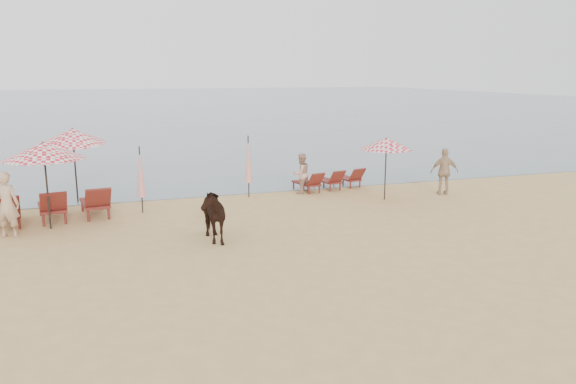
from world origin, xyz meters
name	(u,v)px	position (x,y,z in m)	size (l,w,h in m)	color
ground	(366,293)	(0.00, 0.00, 0.00)	(120.00, 120.00, 0.00)	tan
sea	(133,102)	(0.00, 80.00, 0.00)	(160.00, 140.00, 0.06)	#51606B
lounger_cluster_left	(52,206)	(-6.42, 8.05, 0.49)	(3.45, 2.33, 0.71)	maroon
lounger_cluster_right	(330,180)	(3.32, 9.86, 0.38)	(2.74, 1.98, 0.54)	maroon
umbrella_open_left_a	(44,151)	(-6.45, 7.23, 2.26)	(2.21, 2.21, 2.51)	black
umbrella_open_left_b	(73,136)	(-5.81, 10.53, 2.31)	(2.09, 2.13, 2.67)	black
umbrella_open_right	(386,144)	(4.46, 7.59, 1.99)	(1.81, 1.81, 2.21)	black
umbrella_closed_left	(141,172)	(-3.80, 8.35, 1.31)	(0.26, 0.26, 2.14)	black
umbrella_closed_right	(248,160)	(0.02, 9.52, 1.37)	(0.27, 0.27, 2.22)	black
cow	(209,213)	(-2.33, 4.67, 0.75)	(0.81, 1.77, 1.49)	black
beachgoer_left	(7,205)	(-7.44, 6.71, 0.91)	(0.66, 0.44, 1.82)	tan
beachgoer_right_a	(301,174)	(2.02, 9.53, 0.74)	(0.72, 0.56, 1.49)	tan
beachgoer_right_b	(444,172)	(6.93, 7.68, 0.85)	(1.00, 0.42, 1.71)	tan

